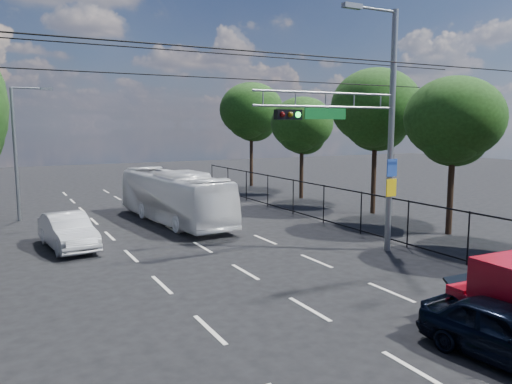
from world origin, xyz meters
TOP-DOWN VIEW (x-y plane):
  - ground at (0.00, 0.00)m, footprint 120.00×120.00m
  - lane_markings at (-0.00, 14.00)m, footprint 6.12×38.00m
  - signal_mast at (5.28, 7.99)m, footprint 6.43×0.39m
  - streetlight_left at (-6.33, 22.00)m, footprint 2.09×0.22m
  - utility_wires at (0.00, 8.83)m, footprint 22.00×5.04m
  - fence_right at (7.60, 12.17)m, footprint 0.06×34.03m
  - tree_right_b at (11.22, 9.02)m, footprint 4.50×4.50m
  - tree_right_c at (11.82, 15.02)m, footprint 5.10×5.10m
  - tree_right_d at (11.42, 22.02)m, footprint 4.32×4.32m
  - tree_right_e at (11.62, 30.02)m, footprint 5.28×5.28m
  - navy_hatchback at (2.00, -0.61)m, footprint 1.96×3.99m
  - white_bus at (0.74, 17.82)m, footprint 3.26×9.95m
  - white_van at (-4.99, 14.47)m, footprint 2.03×4.54m

SIDE VIEW (x-z plane):
  - ground at x=0.00m, z-range 0.00..0.00m
  - lane_markings at x=0.00m, z-range 0.00..0.01m
  - navy_hatchback at x=2.00m, z-range 0.00..1.31m
  - white_van at x=-4.99m, z-range 0.00..1.45m
  - fence_right at x=7.60m, z-range 0.03..2.03m
  - white_bus at x=0.74m, z-range 0.00..2.72m
  - streetlight_left at x=-6.33m, z-range 0.40..7.48m
  - tree_right_d at x=11.42m, z-range 1.34..8.36m
  - tree_right_b at x=11.22m, z-range 1.40..8.71m
  - signal_mast at x=5.28m, z-range 0.49..9.99m
  - tree_right_c at x=11.82m, z-range 1.59..9.88m
  - tree_right_e at x=11.62m, z-range 1.65..10.23m
  - utility_wires at x=0.00m, z-range 6.86..7.60m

